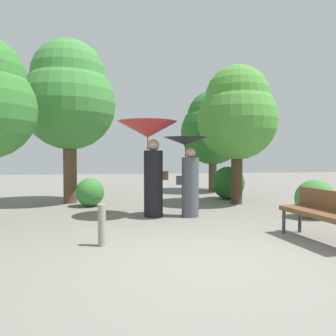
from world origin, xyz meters
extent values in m
plane|color=slate|center=(0.00, 0.00, 0.00)|extent=(40.00, 40.00, 0.00)
cylinder|color=black|center=(-0.41, 3.21, 0.75)|extent=(0.43, 0.43, 1.51)
sphere|color=tan|center=(-0.41, 3.21, 1.63)|extent=(0.27, 0.27, 0.27)
cylinder|color=#333338|center=(-0.54, 3.20, 1.39)|extent=(0.02, 0.02, 0.81)
cone|color=#B22D2D|center=(-0.54, 3.20, 1.98)|extent=(1.34, 1.34, 0.36)
cube|color=brown|center=(-0.14, 3.24, 0.93)|extent=(0.14, 0.10, 0.20)
cylinder|color=#474C56|center=(0.41, 3.07, 0.67)|extent=(0.39, 0.39, 1.35)
sphere|color=tan|center=(0.41, 3.07, 1.46)|extent=(0.24, 0.24, 0.24)
cylinder|color=#333338|center=(0.30, 3.06, 1.26)|extent=(0.02, 0.02, 0.74)
cone|color=black|center=(0.30, 3.06, 1.72)|extent=(0.98, 0.98, 0.18)
cube|color=#333342|center=(0.16, 3.04, 0.84)|extent=(0.14, 0.10, 0.20)
cylinder|color=#38383D|center=(1.72, 1.26, 0.22)|extent=(0.06, 0.06, 0.44)
cylinder|color=#38383D|center=(2.06, 1.31, 0.22)|extent=(0.06, 0.06, 0.44)
cube|color=brown|center=(1.98, 0.62, 0.46)|extent=(0.64, 1.55, 0.08)
cube|color=brown|center=(2.22, 0.65, 0.66)|extent=(0.26, 1.49, 0.35)
cylinder|color=brown|center=(2.37, 7.93, 1.51)|extent=(0.30, 0.30, 3.02)
sphere|color=#2D6B28|center=(2.37, 7.93, 2.27)|extent=(2.46, 2.46, 2.46)
sphere|color=#2D6B28|center=(2.37, 7.93, 2.87)|extent=(1.97, 1.97, 1.97)
cylinder|color=brown|center=(-2.60, 5.68, 1.93)|extent=(0.39, 0.39, 3.86)
sphere|color=#428C3D|center=(-2.60, 5.68, 2.89)|extent=(2.66, 2.66, 2.66)
sphere|color=#428C3D|center=(-2.60, 5.68, 3.66)|extent=(2.13, 2.13, 2.13)
cylinder|color=#42301E|center=(2.15, 4.77, 1.60)|extent=(0.32, 0.32, 3.20)
sphere|color=#4C9338|center=(2.15, 4.77, 2.40)|extent=(2.27, 2.27, 2.27)
sphere|color=#4C9338|center=(2.15, 4.77, 3.04)|extent=(1.81, 1.81, 1.81)
sphere|color=#387F33|center=(-1.98, 4.92, 0.39)|extent=(0.77, 0.77, 0.77)
sphere|color=#235B23|center=(2.25, 5.78, 0.52)|extent=(1.04, 1.04, 1.04)
sphere|color=#387F33|center=(3.13, 2.51, 0.43)|extent=(0.86, 0.86, 0.86)
cylinder|color=gray|center=(-1.45, 0.95, 0.32)|extent=(0.12, 0.12, 0.64)
camera|label=1|loc=(-1.18, -4.11, 1.41)|focal=34.63mm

